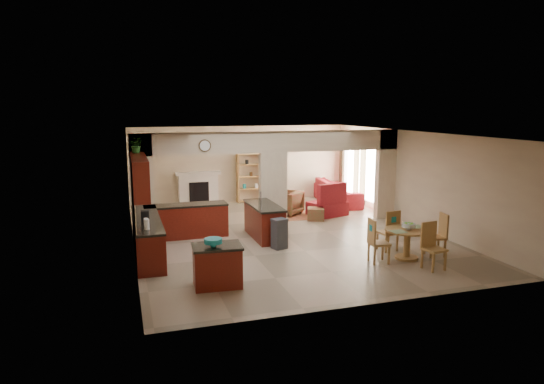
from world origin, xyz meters
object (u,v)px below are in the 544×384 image
object	(u,v)px
kitchen_island	(217,266)
dining_table	(407,239)
armchair	(287,203)
sofa	(337,192)

from	to	relation	value
kitchen_island	dining_table	bearing A→B (deg)	8.95
dining_table	armchair	xyz separation A→B (m)	(-1.11, 5.30, -0.09)
kitchen_island	armchair	world-z (taller)	kitchen_island
sofa	armchair	distance (m)	2.67
dining_table	sofa	bearing A→B (deg)	79.06
dining_table	sofa	size ratio (longest dim) A/B	0.37
dining_table	armchair	distance (m)	5.41
kitchen_island	sofa	world-z (taller)	kitchen_island
sofa	armchair	world-z (taller)	sofa
dining_table	sofa	xyz separation A→B (m)	(1.26, 6.53, -0.07)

